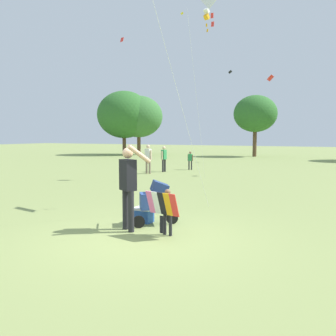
# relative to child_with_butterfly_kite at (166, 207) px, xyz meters

# --- Properties ---
(ground_plane) EXTENTS (120.00, 120.00, 0.00)m
(ground_plane) POSITION_rel_child_with_butterfly_kite_xyz_m (-0.38, -0.41, -0.59)
(ground_plane) COLOR #849351
(treeline_distant) EXTENTS (31.53, 6.89, 6.40)m
(treeline_distant) POSITION_rel_child_with_butterfly_kite_xyz_m (-7.72, 26.09, 3.29)
(treeline_distant) COLOR brown
(treeline_distant) RESTS_ON ground
(child_with_butterfly_kite) EXTENTS (0.77, 0.42, 0.96)m
(child_with_butterfly_kite) POSITION_rel_child_with_butterfly_kite_xyz_m (0.00, 0.00, 0.00)
(child_with_butterfly_kite) COLOR #232328
(child_with_butterfly_kite) RESTS_ON ground
(person_adult_flyer) EXTENTS (0.72, 0.51, 1.88)m
(person_adult_flyer) POSITION_rel_child_with_butterfly_kite_xyz_m (-0.92, 0.03, 0.49)
(person_adult_flyer) COLOR #232328
(person_adult_flyer) RESTS_ON ground
(stroller) EXTENTS (1.06, 0.89, 1.03)m
(stroller) POSITION_rel_child_with_butterfly_kite_xyz_m (-0.65, 0.74, 0.01)
(stroller) COLOR black
(stroller) RESTS_ON ground
(kite_orange_delta) EXTENTS (0.46, 1.63, 7.72)m
(kite_orange_delta) POSITION_rel_child_with_butterfly_kite_xyz_m (-2.66, 9.55, 6.72)
(kite_orange_delta) COLOR white
(kite_orange_delta) RESTS_ON ground
(distant_kites_cluster) EXTENTS (21.60, 11.84, 10.07)m
(distant_kites_cluster) POSITION_rel_child_with_butterfly_kite_xyz_m (-1.76, 21.08, 10.44)
(distant_kites_cluster) COLOR red
(person_red_shirt) EXTENTS (0.35, 0.16, 1.08)m
(person_red_shirt) POSITION_rel_child_with_butterfly_kite_xyz_m (-5.01, 13.47, 0.04)
(person_red_shirt) COLOR #232328
(person_red_shirt) RESTS_ON ground
(person_sitting_far) EXTENTS (0.21, 0.46, 1.42)m
(person_sitting_far) POSITION_rel_child_with_butterfly_kite_xyz_m (-5.87, 11.73, 0.24)
(person_sitting_far) COLOR #232328
(person_sitting_far) RESTS_ON ground
(person_kid_running) EXTENTS (0.47, 0.29, 1.53)m
(person_kid_running) POSITION_rel_child_with_butterfly_kite_xyz_m (-6.20, 10.53, 0.31)
(person_kid_running) COLOR #7F705B
(person_kid_running) RESTS_ON ground
(cooler_box) EXTENTS (0.45, 0.33, 0.35)m
(cooler_box) POSITION_rel_child_with_butterfly_kite_xyz_m (-1.02, 0.83, -0.42)
(cooler_box) COLOR #2D5BB7
(cooler_box) RESTS_ON ground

